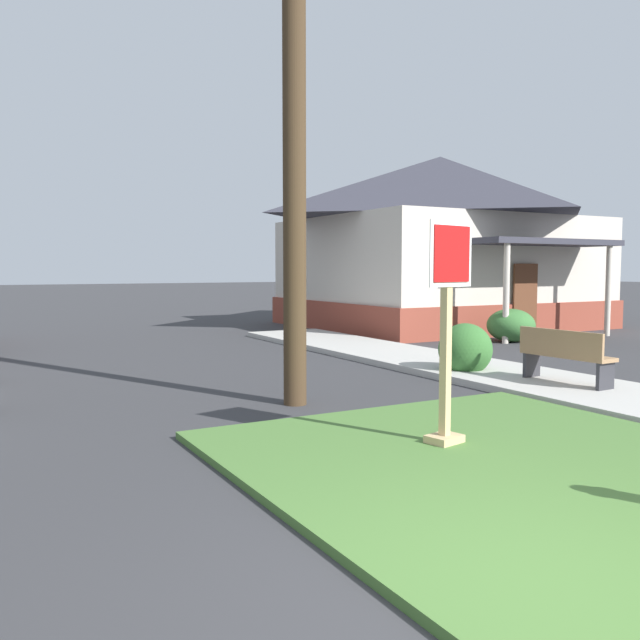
{
  "coord_description": "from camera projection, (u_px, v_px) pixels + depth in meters",
  "views": [
    {
      "loc": [
        -2.82,
        -2.48,
        1.93
      ],
      "look_at": [
        1.28,
        4.88,
        1.26
      ],
      "focal_mm": 37.07,
      "sensor_mm": 36.0,
      "label": 1
    }
  ],
  "objects": [
    {
      "name": "stop_sign",
      "position": [
        447.0,
        338.0,
        6.9
      ],
      "size": [
        0.67,
        0.35,
        2.33
      ],
      "color": "tan",
      "rests_on": "grass_corner_patch"
    },
    {
      "name": "utility_pole",
      "position": [
        294.0,
        24.0,
        8.94
      ],
      "size": [
        1.37,
        0.32,
        10.18
      ],
      "color": "#42301E",
      "rests_on": "ground"
    },
    {
      "name": "sidewalk_strip",
      "position": [
        491.0,
        373.0,
        11.73
      ],
      "size": [
        2.2,
        17.08,
        0.12
      ],
      "primitive_type": "cube",
      "color": "#B2AFA8",
      "rests_on": "ground"
    },
    {
      "name": "manhole_cover",
      "position": [
        408.0,
        489.0,
        5.74
      ],
      "size": [
        0.7,
        0.7,
        0.02
      ],
      "primitive_type": "cylinder",
      "color": "black",
      "rests_on": "ground"
    },
    {
      "name": "shrub_near_porch",
      "position": [
        511.0,
        325.0,
        17.18
      ],
      "size": [
        1.24,
        1.24,
        0.87
      ],
      "primitive_type": "ellipsoid",
      "color": "#386D34",
      "rests_on": "ground"
    },
    {
      "name": "ground_plane",
      "position": [
        545.0,
        614.0,
        3.68
      ],
      "size": [
        160.0,
        160.0,
        0.0
      ],
      "primitive_type": "plane",
      "color": "#333335"
    },
    {
      "name": "shrub_by_curb",
      "position": [
        465.0,
        349.0,
        11.8
      ],
      "size": [
        0.96,
        0.96,
        0.94
      ],
      "primitive_type": "ellipsoid",
      "color": "#33672E",
      "rests_on": "ground"
    },
    {
      "name": "street_bench",
      "position": [
        564.0,
        354.0,
        10.33
      ],
      "size": [
        0.47,
        1.55,
        0.85
      ],
      "color": "#93704C",
      "rests_on": "sidewalk_strip"
    },
    {
      "name": "corner_house",
      "position": [
        439.0,
        239.0,
        21.99
      ],
      "size": [
        9.14,
        9.25,
        5.6
      ],
      "color": "brown",
      "rests_on": "ground"
    },
    {
      "name": "grass_corner_patch",
      "position": [
        521.0,
        468.0,
        6.23
      ],
      "size": [
        4.98,
        5.61,
        0.08
      ],
      "primitive_type": "cube",
      "color": "#477033",
      "rests_on": "ground"
    }
  ]
}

